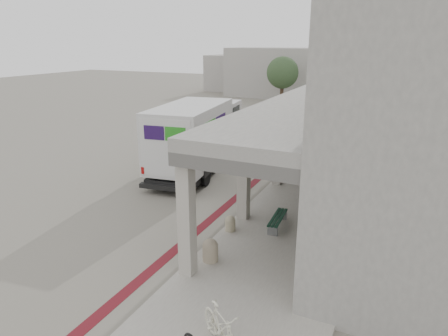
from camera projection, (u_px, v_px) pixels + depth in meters
The scene contains 13 objects.
ground at pixel (186, 215), 14.99m from camera, with size 120.00×120.00×0.00m, color slate.
bike_lane_stripe at pixel (232, 201), 16.31m from camera, with size 0.35×40.00×0.01m, color #571119.
sidewalk at pixel (290, 235), 13.36m from camera, with size 4.40×28.00×0.12m, color gray.
transit_building at pixel (400, 120), 15.08m from camera, with size 7.60×17.00×7.00m.
distant_backdrop at pixel (320, 73), 46.28m from camera, with size 28.00×10.00×6.50m.
tree_left at pixel (283, 73), 40.20m from camera, with size 3.20×3.20×4.80m.
tree_mid at pixel (357, 74), 39.10m from camera, with size 3.20×3.20×4.80m.
fedex_truck at pixel (198, 134), 19.79m from camera, with size 3.50×8.27×3.42m.
bench at pixel (278, 220), 13.71m from camera, with size 0.46×1.63×0.38m.
bollard_near at pixel (230, 223), 13.46m from camera, with size 0.35×0.35×0.53m.
bollard_far at pixel (210, 250), 11.58m from camera, with size 0.46×0.46×0.69m.
utility_cabinet at pixel (317, 231), 12.35m from camera, with size 0.46×0.61×1.02m, color gray.
bicycle_cream at pixel (221, 328), 8.23m from camera, with size 0.45×1.58×0.95m, color silver.
Camera 1 is at (7.10, -11.85, 6.25)m, focal length 32.00 mm.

